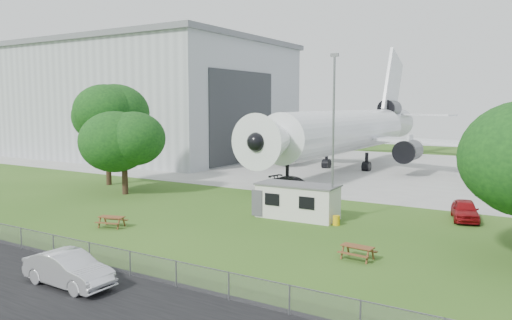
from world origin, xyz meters
The scene contains 16 objects.
ground centered at (0.00, 0.00, 0.00)m, with size 160.00×160.00×0.00m, color #497127.
asphalt_strip centered at (0.00, -13.00, 0.01)m, with size 120.00×8.00×0.02m, color black.
concrete_apron centered at (0.00, 38.00, 0.01)m, with size 120.00×46.00×0.03m, color #B7B7B2.
hangar centered at (-37.97, 36.00, 9.41)m, with size 43.00×31.00×18.55m.
airliner centered at (-2.00, 35.86, 5.27)m, with size 46.36×47.73×17.69m.
site_cabin centered at (5.33, 6.39, 1.31)m, with size 6.80×2.95×2.62m.
picnic_west centered at (-4.50, -2.96, 0.00)m, with size 1.80×1.50×0.76m, color brown, non-canonical shape.
picnic_east centered at (12.75, -0.92, 0.00)m, with size 1.80×1.50×0.76m, color brown, non-canonical shape.
fence centered at (0.00, -9.50, 0.00)m, with size 58.00×0.04×1.30m, color gray.
lamp_mast centered at (8.20, 6.20, 6.00)m, with size 0.16×0.16×12.00m, color slate.
tree_west_big centered at (-19.02, 9.89, 7.65)m, with size 7.26×7.26×11.30m.
tree_west_small centered at (-13.36, 6.80, 5.40)m, with size 7.43×7.43×9.12m.
tree_far_apron centered at (17.63, 29.12, 4.30)m, with size 6.13×6.13×7.38m.
car_centre_sedan centered at (2.54, -12.02, 0.81)m, with size 1.71×4.90×1.61m, color silver.
car_ne_hatch centered at (16.25, 12.25, 0.75)m, with size 1.78×4.41×1.50m, color maroon.
car_apron_van centered at (0.03, 16.04, 0.76)m, with size 2.12×5.21×1.51m, color black.
Camera 1 is at (22.05, -26.83, 8.57)m, focal length 35.00 mm.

